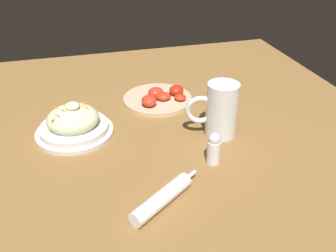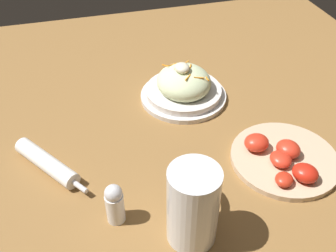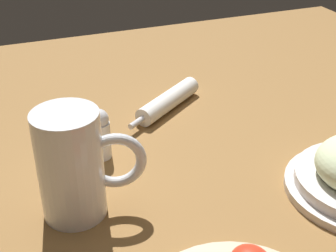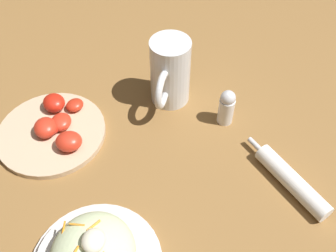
{
  "view_description": "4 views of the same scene",
  "coord_description": "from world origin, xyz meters",
  "px_view_note": "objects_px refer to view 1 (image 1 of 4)",
  "views": [
    {
      "loc": [
        0.15,
        0.81,
        0.54
      ],
      "look_at": [
        -0.06,
        0.04,
        0.06
      ],
      "focal_mm": 39.39,
      "sensor_mm": 36.0,
      "label": 1
    },
    {
      "loc": [
        -0.58,
        0.16,
        0.57
      ],
      "look_at": [
        -0.02,
        0.01,
        0.09
      ],
      "focal_mm": 41.98,
      "sensor_mm": 36.0,
      "label": 2
    },
    {
      "loc": [
        -0.28,
        -0.49,
        0.42
      ],
      "look_at": [
        -0.07,
        0.04,
        0.09
      ],
      "focal_mm": 50.75,
      "sensor_mm": 36.0,
      "label": 3
    },
    {
      "loc": [
        0.4,
        0.04,
        0.62
      ],
      "look_at": [
        -0.08,
        0.02,
        0.05
      ],
      "focal_mm": 41.66,
      "sensor_mm": 36.0,
      "label": 4
    }
  ],
  "objects_px": {
    "salad_plate": "(74,124)",
    "salt_shaker": "(214,148)",
    "tomato_plate": "(159,98)",
    "napkin_roll": "(162,198)",
    "beer_mug": "(221,112)"
  },
  "relations": [
    {
      "from": "napkin_roll",
      "to": "salt_shaker",
      "type": "xyz_separation_m",
      "value": [
        -0.16,
        -0.11,
        0.03
      ]
    },
    {
      "from": "salad_plate",
      "to": "tomato_plate",
      "type": "bearing_deg",
      "value": -154.48
    },
    {
      "from": "salad_plate",
      "to": "tomato_plate",
      "type": "relative_size",
      "value": 0.96
    },
    {
      "from": "tomato_plate",
      "to": "salt_shaker",
      "type": "xyz_separation_m",
      "value": [
        -0.05,
        0.35,
        0.03
      ]
    },
    {
      "from": "salad_plate",
      "to": "tomato_plate",
      "type": "height_order",
      "value": "salad_plate"
    },
    {
      "from": "salad_plate",
      "to": "beer_mug",
      "type": "height_order",
      "value": "beer_mug"
    },
    {
      "from": "beer_mug",
      "to": "tomato_plate",
      "type": "height_order",
      "value": "beer_mug"
    },
    {
      "from": "tomato_plate",
      "to": "salad_plate",
      "type": "bearing_deg",
      "value": 25.52
    },
    {
      "from": "salt_shaker",
      "to": "tomato_plate",
      "type": "bearing_deg",
      "value": -82.2
    },
    {
      "from": "beer_mug",
      "to": "salt_shaker",
      "type": "height_order",
      "value": "beer_mug"
    },
    {
      "from": "beer_mug",
      "to": "napkin_roll",
      "type": "bearing_deg",
      "value": 46.21
    },
    {
      "from": "salad_plate",
      "to": "beer_mug",
      "type": "bearing_deg",
      "value": 164.77
    },
    {
      "from": "napkin_roll",
      "to": "tomato_plate",
      "type": "relative_size",
      "value": 0.8
    },
    {
      "from": "salad_plate",
      "to": "salt_shaker",
      "type": "xyz_separation_m",
      "value": [
        -0.32,
        0.22,
        0.01
      ]
    },
    {
      "from": "tomato_plate",
      "to": "salt_shaker",
      "type": "relative_size",
      "value": 2.62
    }
  ]
}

